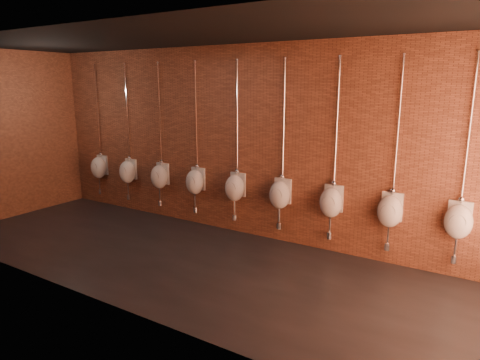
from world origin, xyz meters
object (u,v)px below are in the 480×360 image
object	(u,v)px
urinal_3	(195,181)
urinal_0	(99,167)
urinal_8	(459,220)
urinal_4	(235,187)
urinal_5	(280,193)
urinal_1	(128,171)
urinal_6	(331,201)
urinal_2	(160,176)
urinal_7	(390,210)

from	to	relation	value
urinal_3	urinal_0	bearing A→B (deg)	180.00
urinal_8	urinal_3	bearing A→B (deg)	180.00
urinal_4	urinal_5	world-z (taller)	same
urinal_1	urinal_6	xyz separation A→B (m)	(4.31, 0.00, 0.00)
urinal_0	urinal_8	xyz separation A→B (m)	(6.90, 0.00, 0.00)
urinal_0	urinal_1	distance (m)	0.86
urinal_3	urinal_5	size ratio (longest dim) A/B	1.00
urinal_1	urinal_3	xyz separation A→B (m)	(1.73, 0.00, 0.00)
urinal_3	urinal_4	world-z (taller)	same
urinal_1	urinal_5	world-z (taller)	same
urinal_2	urinal_6	world-z (taller)	same
urinal_3	urinal_5	distance (m)	1.73
urinal_0	urinal_2	world-z (taller)	same
urinal_2	urinal_6	distance (m)	3.45
urinal_3	urinal_8	world-z (taller)	same
urinal_2	urinal_4	distance (m)	1.73
urinal_0	urinal_7	size ratio (longest dim) A/B	1.00
urinal_4	urinal_6	xyz separation A→B (m)	(1.73, 0.00, 0.00)
urinal_0	urinal_8	size ratio (longest dim) A/B	1.00
urinal_6	urinal_8	world-z (taller)	same
urinal_5	urinal_7	world-z (taller)	same
urinal_0	urinal_1	world-z (taller)	same
urinal_2	urinal_5	distance (m)	2.59
urinal_1	urinal_2	distance (m)	0.86
urinal_2	urinal_8	distance (m)	5.18
urinal_8	urinal_0	bearing A→B (deg)	180.00
urinal_0	urinal_8	distance (m)	6.90
urinal_2	urinal_3	xyz separation A→B (m)	(0.86, 0.00, 0.00)
urinal_5	urinal_6	world-z (taller)	same
urinal_2	urinal_4	bearing A→B (deg)	0.00
urinal_8	urinal_6	bearing A→B (deg)	180.00
urinal_3	urinal_4	distance (m)	0.86
urinal_3	urinal_7	size ratio (longest dim) A/B	1.00
urinal_0	urinal_3	distance (m)	2.59
urinal_0	urinal_4	world-z (taller)	same
urinal_1	urinal_7	bearing A→B (deg)	0.00
urinal_2	urinal_3	world-z (taller)	same
urinal_8	urinal_7	bearing A→B (deg)	180.00
urinal_4	urinal_7	xyz separation A→B (m)	(2.59, 0.00, 0.00)
urinal_2	urinal_8	xyz separation A→B (m)	(5.18, 0.00, 0.00)
urinal_0	urinal_6	xyz separation A→B (m)	(5.18, 0.00, 0.00)
urinal_5	urinal_8	size ratio (longest dim) A/B	1.00
urinal_6	urinal_7	bearing A→B (deg)	0.00
urinal_1	urinal_4	size ratio (longest dim) A/B	1.00
urinal_5	urinal_2	bearing A→B (deg)	180.00
urinal_1	urinal_8	size ratio (longest dim) A/B	1.00
urinal_3	urinal_7	world-z (taller)	same
urinal_0	urinal_7	bearing A→B (deg)	0.00
urinal_1	urinal_4	bearing A→B (deg)	0.00
urinal_4	urinal_0	bearing A→B (deg)	180.00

